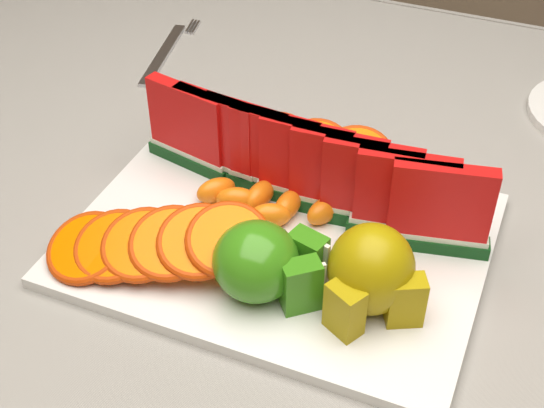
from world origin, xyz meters
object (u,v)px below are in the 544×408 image
Objects in this scene: pear_cluster at (372,273)px; fork at (166,52)px; platter at (280,239)px; apple_cluster at (264,263)px.

fork is (-0.40, 0.35, -0.05)m from pear_cluster.
platter is 0.08m from apple_cluster.
apple_cluster is 0.58× the size of fork.
pear_cluster is 0.54m from fork.
fork is at bearing 134.42° from platter.
platter is 0.42m from fork.
platter is at bearing -45.58° from fork.
pear_cluster is at bearing -41.47° from fork.
pear_cluster reaches higher than fork.
fork is at bearing 129.51° from apple_cluster.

